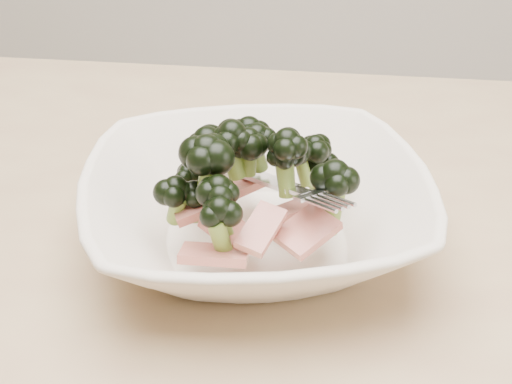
# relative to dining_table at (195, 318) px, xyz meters

# --- Properties ---
(dining_table) EXTENTS (1.20, 0.80, 0.75)m
(dining_table) POSITION_rel_dining_table_xyz_m (0.00, 0.00, 0.00)
(dining_table) COLOR tan
(dining_table) RESTS_ON ground
(broccoli_dish) EXTENTS (0.34, 0.34, 0.11)m
(broccoli_dish) POSITION_rel_dining_table_xyz_m (0.06, -0.01, 0.14)
(broccoli_dish) COLOR beige
(broccoli_dish) RESTS_ON dining_table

